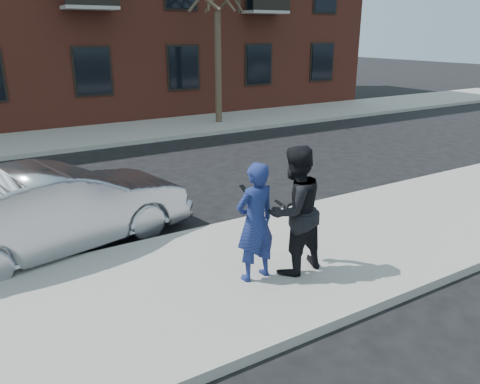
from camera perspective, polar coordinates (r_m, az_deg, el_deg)
ground at (r=8.18m, az=6.80°, el=-7.51°), size 100.00×100.00×0.00m
near_sidewalk at (r=7.98m, az=7.92°, el=-7.70°), size 50.00×3.50×0.15m
near_curb at (r=9.31m, az=0.99°, el=-3.51°), size 50.00×0.10×0.15m
far_sidewalk at (r=17.94m, az=-15.78°, el=6.80°), size 50.00×3.50×0.15m
far_curb at (r=16.25m, az=-14.02°, el=5.73°), size 50.00×0.10×0.15m
silver_sedan at (r=8.61m, az=-21.29°, el=-1.91°), size 4.79×2.48×1.50m
man_hoodie at (r=6.72m, az=1.87°, el=-3.71°), size 0.68×0.52×1.78m
man_peacoat at (r=6.94m, az=6.65°, el=-2.27°), size 1.03×0.84×1.96m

